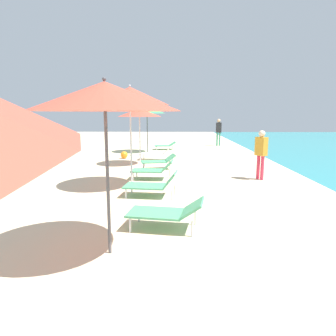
{
  "coord_description": "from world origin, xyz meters",
  "views": [
    {
      "loc": [
        1.27,
        4.2,
        2.16
      ],
      "look_at": [
        1.18,
        9.14,
        1.28
      ],
      "focal_mm": 33.04,
      "sensor_mm": 36.0,
      "label": 1
    }
  ],
  "objects_px": {
    "umbrella_third": "(105,97)",
    "lounger_fourth_inland": "(153,184)",
    "umbrella_farthest": "(147,110)",
    "lounger_fifth_inland": "(159,161)",
    "umbrella_fifth": "(140,113)",
    "lounger_fourth_shoreside": "(153,169)",
    "person_walking_near": "(219,129)",
    "umbrella_fourth": "(130,96)",
    "person_walking_mid": "(261,150)",
    "lounger_fifth_shoreside": "(156,153)",
    "beach_ball": "(124,155)",
    "lounger_third_shoreside": "(166,212)",
    "lounger_farthest_shoreside": "(165,145)"
  },
  "relations": [
    {
      "from": "umbrella_third",
      "to": "lounger_fourth_inland",
      "type": "relative_size",
      "value": 1.85
    },
    {
      "from": "umbrella_farthest",
      "to": "lounger_fifth_inland",
      "type": "bearing_deg",
      "value": -80.48
    },
    {
      "from": "umbrella_third",
      "to": "umbrella_fifth",
      "type": "bearing_deg",
      "value": 92.93
    },
    {
      "from": "lounger_fifth_inland",
      "to": "lounger_fourth_shoreside",
      "type": "bearing_deg",
      "value": 77.23
    },
    {
      "from": "lounger_fourth_shoreside",
      "to": "person_walking_near",
      "type": "relative_size",
      "value": 0.79
    },
    {
      "from": "umbrella_fourth",
      "to": "umbrella_third",
      "type": "bearing_deg",
      "value": -86.73
    },
    {
      "from": "umbrella_farthest",
      "to": "person_walking_near",
      "type": "height_order",
      "value": "umbrella_farthest"
    },
    {
      "from": "umbrella_farthest",
      "to": "person_walking_mid",
      "type": "bearing_deg",
      "value": -58.9
    },
    {
      "from": "umbrella_third",
      "to": "umbrella_fourth",
      "type": "xyz_separation_m",
      "value": [
        -0.25,
        4.41,
        0.24
      ]
    },
    {
      "from": "lounger_fourth_inland",
      "to": "umbrella_fifth",
      "type": "bearing_deg",
      "value": -73.56
    },
    {
      "from": "lounger_fifth_shoreside",
      "to": "umbrella_third",
      "type": "bearing_deg",
      "value": 96.58
    },
    {
      "from": "umbrella_fourth",
      "to": "beach_ball",
      "type": "bearing_deg",
      "value": 101.25
    },
    {
      "from": "lounger_fifth_inland",
      "to": "person_walking_mid",
      "type": "height_order",
      "value": "person_walking_mid"
    },
    {
      "from": "lounger_fifth_shoreside",
      "to": "umbrella_farthest",
      "type": "distance_m",
      "value": 3.59
    },
    {
      "from": "umbrella_third",
      "to": "umbrella_farthest",
      "type": "relative_size",
      "value": 1.04
    },
    {
      "from": "umbrella_third",
      "to": "lounger_third_shoreside",
      "type": "bearing_deg",
      "value": 50.46
    },
    {
      "from": "lounger_fourth_inland",
      "to": "person_walking_near",
      "type": "xyz_separation_m",
      "value": [
        3.53,
        12.85,
        0.76
      ]
    },
    {
      "from": "lounger_fifth_inland",
      "to": "beach_ball",
      "type": "relative_size",
      "value": 4.07
    },
    {
      "from": "umbrella_third",
      "to": "lounger_third_shoreside",
      "type": "xyz_separation_m",
      "value": [
        0.86,
        1.04,
        -2.05
      ]
    },
    {
      "from": "lounger_third_shoreside",
      "to": "person_walking_mid",
      "type": "relative_size",
      "value": 0.93
    },
    {
      "from": "umbrella_fourth",
      "to": "lounger_fourth_inland",
      "type": "xyz_separation_m",
      "value": [
        0.69,
        -1.08,
        -2.3
      ]
    },
    {
      "from": "lounger_fifth_inland",
      "to": "beach_ball",
      "type": "xyz_separation_m",
      "value": [
        -1.81,
        2.82,
        -0.16
      ]
    },
    {
      "from": "umbrella_fourth",
      "to": "lounger_farthest_shoreside",
      "type": "bearing_deg",
      "value": 85.58
    },
    {
      "from": "umbrella_farthest",
      "to": "beach_ball",
      "type": "height_order",
      "value": "umbrella_farthest"
    },
    {
      "from": "umbrella_fifth",
      "to": "lounger_fifth_inland",
      "type": "xyz_separation_m",
      "value": [
        0.84,
        -1.1,
        -1.84
      ]
    },
    {
      "from": "umbrella_fifth",
      "to": "lounger_farthest_shoreside",
      "type": "relative_size",
      "value": 1.81
    },
    {
      "from": "lounger_third_shoreside",
      "to": "lounger_farthest_shoreside",
      "type": "distance_m",
      "value": 12.89
    },
    {
      "from": "umbrella_fifth",
      "to": "person_walking_mid",
      "type": "xyz_separation_m",
      "value": [
        4.26,
        -2.94,
        -1.2
      ]
    },
    {
      "from": "lounger_fourth_shoreside",
      "to": "umbrella_fifth",
      "type": "bearing_deg",
      "value": -71.58
    },
    {
      "from": "lounger_third_shoreside",
      "to": "lounger_farthest_shoreside",
      "type": "height_order",
      "value": "lounger_third_shoreside"
    },
    {
      "from": "lounger_fourth_inland",
      "to": "lounger_fifth_inland",
      "type": "distance_m",
      "value": 4.01
    },
    {
      "from": "lounger_fourth_inland",
      "to": "lounger_farthest_shoreside",
      "type": "relative_size",
      "value": 1.08
    },
    {
      "from": "lounger_third_shoreside",
      "to": "lounger_fourth_shoreside",
      "type": "relative_size",
      "value": 1.07
    },
    {
      "from": "lounger_third_shoreside",
      "to": "person_walking_mid",
      "type": "bearing_deg",
      "value": -114.2
    },
    {
      "from": "lounger_fourth_shoreside",
      "to": "lounger_fifth_inland",
      "type": "height_order",
      "value": "lounger_fourth_shoreside"
    },
    {
      "from": "lounger_fourth_shoreside",
      "to": "person_walking_mid",
      "type": "relative_size",
      "value": 0.87
    },
    {
      "from": "lounger_fourth_inland",
      "to": "person_walking_mid",
      "type": "xyz_separation_m",
      "value": [
        3.38,
        2.16,
        0.65
      ]
    },
    {
      "from": "person_walking_near",
      "to": "person_walking_mid",
      "type": "relative_size",
      "value": 1.1
    },
    {
      "from": "lounger_fourth_shoreside",
      "to": "person_walking_near",
      "type": "distance_m",
      "value": 11.37
    },
    {
      "from": "umbrella_fourth",
      "to": "person_walking_mid",
      "type": "height_order",
      "value": "umbrella_fourth"
    },
    {
      "from": "beach_ball",
      "to": "umbrella_fifth",
      "type": "bearing_deg",
      "value": -60.76
    },
    {
      "from": "lounger_fourth_shoreside",
      "to": "beach_ball",
      "type": "height_order",
      "value": "lounger_fourth_shoreside"
    },
    {
      "from": "lounger_farthest_shoreside",
      "to": "lounger_fifth_inland",
      "type": "bearing_deg",
      "value": 83.97
    },
    {
      "from": "umbrella_farthest",
      "to": "person_walking_mid",
      "type": "xyz_separation_m",
      "value": [
        4.3,
        -7.13,
        -1.34
      ]
    },
    {
      "from": "lounger_fourth_inland",
      "to": "person_walking_mid",
      "type": "distance_m",
      "value": 4.07
    },
    {
      "from": "lounger_fourth_inland",
      "to": "umbrella_third",
      "type": "bearing_deg",
      "value": 89.21
    },
    {
      "from": "beach_ball",
      "to": "lounger_third_shoreside",
      "type": "bearing_deg",
      "value": -76.12
    },
    {
      "from": "umbrella_fifth",
      "to": "person_walking_mid",
      "type": "bearing_deg",
      "value": -34.66
    },
    {
      "from": "umbrella_fifth",
      "to": "lounger_fifth_shoreside",
      "type": "height_order",
      "value": "umbrella_fifth"
    },
    {
      "from": "person_walking_near",
      "to": "lounger_fourth_shoreside",
      "type": "bearing_deg",
      "value": -13.78
    }
  ]
}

